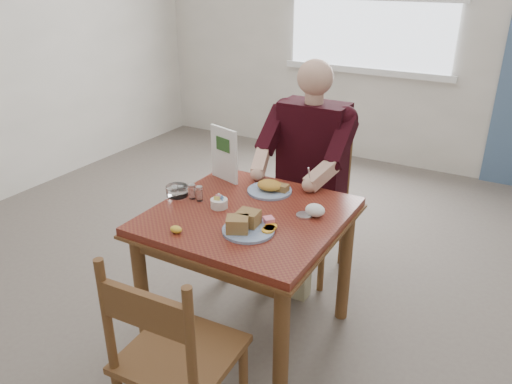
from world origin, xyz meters
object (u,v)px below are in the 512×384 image
Objects in this scene: chair_near at (174,359)px; near_plate at (247,225)px; far_plate at (271,188)px; table at (249,232)px; diner at (308,157)px; chair_far at (312,202)px.

near_plate is (-0.02, 0.60, 0.30)m from chair_near.
far_plate is at bearing 97.42° from chair_near.
table is at bearing 118.25° from near_plate.
chair_near reaches higher than table.
diner is 5.69× the size of far_plate.
table is 0.79m from chair_near.
diner is 0.88m from near_plate.
chair_far is 1.56m from chair_near.
chair_far is 1.00× the size of chair_near.
diner is 4.49× the size of near_plate.
chair_far and chair_near have the same top height.
chair_far is at bearing 94.22° from chair_near.
table is 0.30m from far_plate.
table is 3.78× the size of far_plate.
chair_near is at bearing -82.58° from far_plate.
table is 0.66× the size of diner.
table is 0.97× the size of chair_far.
far_plate is (-0.02, -0.44, -0.04)m from diner.
far_plate is (-0.13, 1.03, 0.30)m from chair_near.
chair_far reaches higher than table.
table is 0.97× the size of chair_near.
near_plate is at bearing -84.12° from diner.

